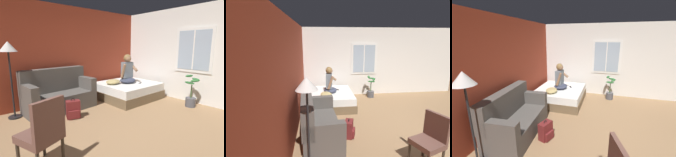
{
  "view_description": "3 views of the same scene",
  "coord_description": "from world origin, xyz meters",
  "views": [
    {
      "loc": [
        -1.88,
        -1.83,
        1.6
      ],
      "look_at": [
        1.01,
        1.52,
        0.78
      ],
      "focal_mm": 28.0,
      "sensor_mm": 36.0,
      "label": 1
    },
    {
      "loc": [
        -3.79,
        2.27,
        2.27
      ],
      "look_at": [
        1.03,
        1.69,
        1.16
      ],
      "focal_mm": 28.0,
      "sensor_mm": 36.0,
      "label": 2
    },
    {
      "loc": [
        -2.77,
        0.38,
        2.18
      ],
      "look_at": [
        0.9,
        1.44,
        1.14
      ],
      "focal_mm": 24.0,
      "sensor_mm": 36.0,
      "label": 3
    }
  ],
  "objects": [
    {
      "name": "throw_pillow",
      "position": [
        1.47,
        2.02,
        0.55
      ],
      "size": [
        0.53,
        0.42,
        0.14
      ],
      "primitive_type": "ellipsoid",
      "rotation": [
        0.0,
        0.0,
        0.14
      ],
      "color": "tan",
      "rests_on": "bed"
    },
    {
      "name": "ground_plane",
      "position": [
        0.0,
        0.0,
        0.0
      ],
      "size": [
        40.0,
        40.0,
        0.0
      ],
      "primitive_type": "plane",
      "color": "#93704C"
    },
    {
      "name": "potted_plant",
      "position": [
        2.63,
        0.19,
        0.3
      ],
      "size": [
        0.39,
        0.37,
        0.85
      ],
      "color": "#4C4C51",
      "rests_on": "ground"
    },
    {
      "name": "person_seated",
      "position": [
        1.93,
        1.87,
        0.84
      ],
      "size": [
        0.55,
        0.48,
        0.88
      ],
      "color": "#383D51",
      "rests_on": "bed"
    },
    {
      "name": "wall_back_accent",
      "position": [
        0.0,
        2.88,
        1.35
      ],
      "size": [
        11.09,
        0.16,
        2.7
      ],
      "primitive_type": "cube",
      "color": "#993823",
      "rests_on": "ground"
    },
    {
      "name": "bed",
      "position": [
        1.94,
        1.87,
        0.24
      ],
      "size": [
        1.71,
        1.59,
        0.48
      ],
      "color": "brown",
      "rests_on": "ground"
    },
    {
      "name": "backpack",
      "position": [
        -0.11,
        1.56,
        0.19
      ],
      "size": [
        0.34,
        0.3,
        0.46
      ],
      "color": "maroon",
      "rests_on": "ground"
    },
    {
      "name": "wall_side_with_window",
      "position": [
        3.12,
        0.01,
        1.35
      ],
      "size": [
        0.19,
        7.01,
        2.7
      ],
      "color": "silver",
      "rests_on": "ground"
    },
    {
      "name": "cell_phone",
      "position": [
        2.19,
        1.57,
        0.48
      ],
      "size": [
        0.16,
        0.12,
        0.01
      ],
      "primitive_type": "cube",
      "rotation": [
        0.0,
        0.0,
        1.98
      ],
      "color": "black",
      "rests_on": "bed"
    },
    {
      "name": "floor_lamp",
      "position": [
        -1.11,
        2.44,
        1.43
      ],
      "size": [
        0.36,
        0.36,
        1.7
      ],
      "color": "black",
      "rests_on": "ground"
    },
    {
      "name": "couch",
      "position": [
        -0.1,
        2.3,
        0.39
      ],
      "size": [
        1.76,
        0.94,
        1.04
      ],
      "color": "#514C47",
      "rests_on": "ground"
    }
  ]
}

